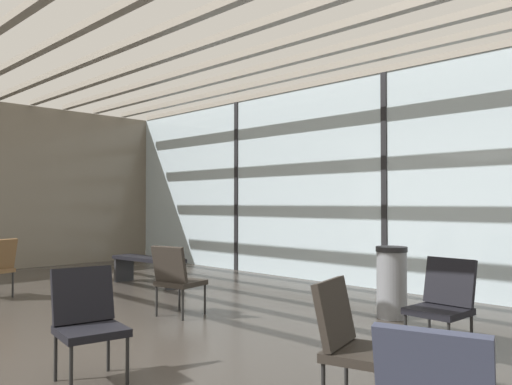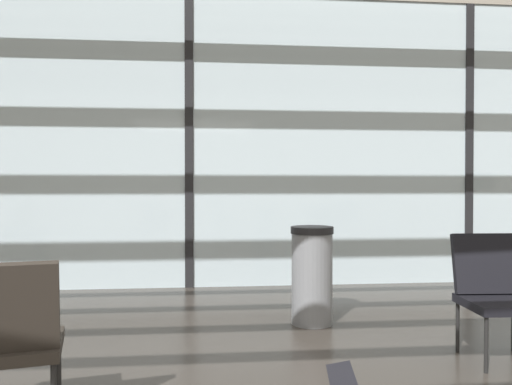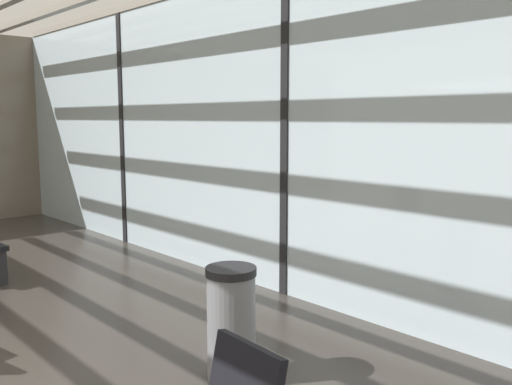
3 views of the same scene
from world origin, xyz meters
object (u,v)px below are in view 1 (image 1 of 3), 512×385
Objects in this scene: lounge_chair_6 at (443,300)px; waiting_bench at (148,263)px; lounge_chair_5 at (88,317)px; trash_bin at (392,282)px; lounge_chair_4 at (352,338)px; lounge_chair_1 at (176,276)px.

lounge_chair_6 is 0.57× the size of waiting_bench.
trash_bin is (0.54, 3.66, -0.06)m from lounge_chair_5.
lounge_chair_4 is 0.57× the size of waiting_bench.
waiting_bench is at bearing 54.76° from lounge_chair_4.
waiting_bench is (-2.34, 1.13, -0.13)m from lounge_chair_1.
trash_bin is at bearing 141.30° from lounge_chair_6.
trash_bin is (4.24, 0.68, 0.07)m from waiting_bench.
lounge_chair_4 is at bearing -25.96° from waiting_bench.
trash_bin reaches higher than waiting_bench.
lounge_chair_6 is 1.49m from trash_bin.
lounge_chair_4 is at bearing -80.82° from lounge_chair_6.
lounge_chair_6 is (3.01, 0.83, 0.00)m from lounge_chair_1.
lounge_chair_4 and lounge_chair_6 have the same top height.
lounge_chair_6 is at bearing -8.76° from lounge_chair_4.
lounge_chair_1 is 1.00× the size of lounge_chair_5.
lounge_chair_1 is at bearing -31.49° from waiting_bench.
waiting_bench is 1.78× the size of trash_bin.
lounge_chair_1 reaches higher than trash_bin.
lounge_chair_6 is at bearing -22.17° from lounge_chair_5.
waiting_bench is (-3.71, 2.98, -0.13)m from lounge_chair_5.
waiting_bench is at bearing -37.95° from lounge_chair_1.
lounge_chair_5 is 1.00× the size of lounge_chair_6.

